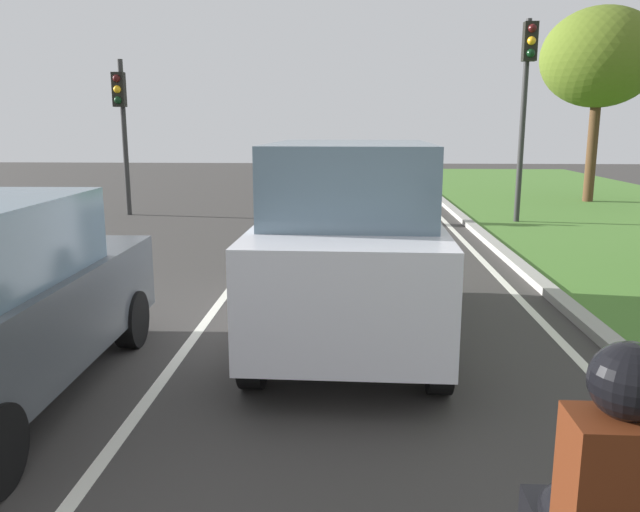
{
  "coord_description": "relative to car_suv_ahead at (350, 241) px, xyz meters",
  "views": [
    {
      "loc": [
        1.14,
        2.11,
        2.46
      ],
      "look_at": [
        0.84,
        8.16,
        1.2
      ],
      "focal_mm": 35.24,
      "sensor_mm": 36.0,
      "label": 1
    }
  ],
  "objects": [
    {
      "name": "ground_plane",
      "position": [
        -1.14,
        4.79,
        -1.17
      ],
      "size": [
        60.0,
        60.0,
        0.0
      ],
      "primitive_type": "plane",
      "color": "#383533"
    },
    {
      "name": "lane_line_center",
      "position": [
        -1.84,
        4.79,
        -1.16
      ],
      "size": [
        0.12,
        32.0,
        0.01
      ],
      "primitive_type": "cube",
      "color": "silver",
      "rests_on": "ground"
    },
    {
      "name": "lane_line_right_edge",
      "position": [
        2.46,
        4.79,
        -1.16
      ],
      "size": [
        0.12,
        32.0,
        0.01
      ],
      "primitive_type": "cube",
      "color": "silver",
      "rests_on": "ground"
    },
    {
      "name": "curb_right",
      "position": [
        2.96,
        4.79,
        -1.11
      ],
      "size": [
        0.24,
        48.0,
        0.12
      ],
      "primitive_type": "cube",
      "color": "#9E9B93",
      "rests_on": "ground"
    },
    {
      "name": "car_suv_ahead",
      "position": [
        0.0,
        0.0,
        0.0
      ],
      "size": [
        2.06,
        4.54,
        2.28
      ],
      "rotation": [
        0.0,
        0.0,
        -0.02
      ],
      "color": "silver",
      "rests_on": "ground"
    },
    {
      "name": "rider_person",
      "position": [
        0.97,
        -5.02,
        0.02
      ],
      "size": [
        0.5,
        0.4,
        1.16
      ],
      "rotation": [
        0.0,
        0.0,
        -0.01
      ],
      "color": "#4C1E0C",
      "rests_on": "ground"
    },
    {
      "name": "traffic_light_near_right",
      "position": [
        4.23,
        8.88,
        2.27
      ],
      "size": [
        0.32,
        0.5,
        4.97
      ],
      "color": "#2D2D2D",
      "rests_on": "ground"
    },
    {
      "name": "traffic_light_overhead_left",
      "position": [
        -6.22,
        10.0,
        1.62
      ],
      "size": [
        0.32,
        0.5,
        4.2
      ],
      "color": "#2D2D2D",
      "rests_on": "ground"
    },
    {
      "name": "tree_roadside_far",
      "position": [
        7.65,
        13.51,
        3.33
      ],
      "size": [
        3.57,
        3.57,
        6.04
      ],
      "color": "#4C331E",
      "rests_on": "ground"
    }
  ]
}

